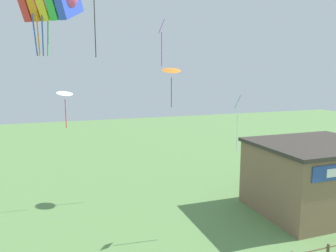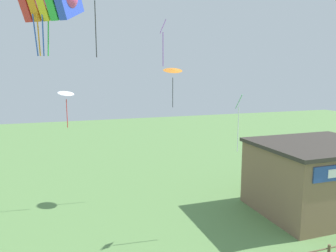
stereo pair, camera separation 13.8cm
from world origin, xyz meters
name	(u,v)px [view 2 (the right image)]	position (x,y,z in m)	size (l,w,h in m)	color
seaside_building	(316,177)	(11.76, 11.42, 2.36)	(8.03, 6.56, 4.69)	#84664C
kite_rainbow_parafoil	(50,0)	(-4.55, 9.93, 12.31)	(3.13, 3.00, 3.28)	#E54C8C
kite_orange_delta	(173,70)	(3.59, 17.35, 9.44)	(1.61, 1.59, 2.99)	orange
kite_purple_streamer	(163,33)	(2.75, 17.05, 11.99)	(0.60, 0.80, 3.18)	purple
kite_green_diamond	(239,113)	(5.12, 10.61, 7.06)	(0.62, 0.68, 3.25)	green
kite_white_delta	(66,94)	(-3.96, 15.65, 7.98)	(1.30, 1.29, 2.33)	white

